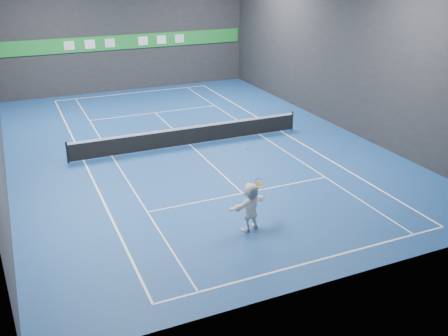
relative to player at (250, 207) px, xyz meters
name	(u,v)px	position (x,y,z in m)	size (l,w,h in m)	color
ground	(190,145)	(1.05, 9.17, -0.91)	(26.00, 26.00, 0.00)	navy
wall_back	(125,27)	(1.05, 22.17, 3.59)	(18.00, 0.10, 9.00)	#242427
wall_front	(351,141)	(1.05, -3.83, 3.59)	(18.00, 0.10, 9.00)	#242427
wall_right	(339,47)	(10.05, 9.17, 3.59)	(0.10, 26.00, 9.00)	#242427
baseline_near	(316,261)	(1.05, -2.72, -0.91)	(10.98, 0.08, 0.01)	white
baseline_far	(134,93)	(1.05, 21.06, -0.91)	(10.98, 0.08, 0.01)	white
sideline_doubles_left	(84,161)	(-4.44, 9.17, -0.91)	(0.08, 23.78, 0.01)	white
sideline_doubles_right	(281,131)	(6.54, 9.17, -0.91)	(0.08, 23.78, 0.01)	white
sideline_singles_left	(112,156)	(-3.06, 9.17, -0.91)	(0.06, 23.78, 0.01)	white
sideline_singles_right	(259,134)	(5.16, 9.17, -0.91)	(0.06, 23.78, 0.01)	white
service_line_near	(243,193)	(1.05, 2.77, -0.91)	(8.23, 0.06, 0.01)	white
service_line_far	(155,113)	(1.05, 15.57, -0.91)	(8.23, 0.06, 0.01)	white
center_service_line	(190,145)	(1.05, 9.17, -0.91)	(0.06, 12.80, 0.01)	white
player	(250,207)	(0.00, 0.00, 0.00)	(1.69, 0.54, 1.82)	white
tennis_ball	(246,148)	(-0.11, 0.20, 2.17)	(0.07, 0.07, 0.07)	#C7EB27
tennis_net	(190,135)	(1.05, 9.17, -0.37)	(12.50, 0.10, 1.07)	black
sponsor_banner	(126,42)	(1.05, 22.10, 2.59)	(17.64, 0.11, 1.00)	#1D8830
tennis_racket	(259,184)	(0.33, 0.05, 0.81)	(0.41, 0.36, 0.66)	#B31E13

